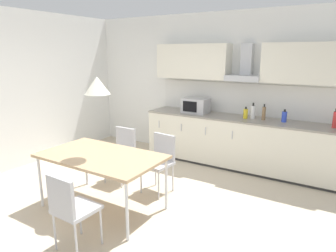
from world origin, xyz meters
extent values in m
cube|color=beige|center=(0.00, 0.00, -0.01)|extent=(7.98, 7.22, 0.02)
cube|color=white|center=(0.00, 2.46, 1.40)|extent=(6.39, 0.10, 2.80)
cube|color=white|center=(-2.71, 0.00, 1.40)|extent=(0.10, 5.77, 2.80)
cube|color=#333333|center=(0.74, 2.08, 0.03)|extent=(3.36, 0.60, 0.05)
cube|color=silver|center=(0.74, 2.08, 0.47)|extent=(3.50, 0.66, 0.85)
cube|color=gray|center=(0.74, 2.08, 0.91)|extent=(3.52, 0.68, 0.03)
cube|color=silver|center=(-0.76, 1.74, 0.68)|extent=(0.01, 0.01, 0.14)
cube|color=silver|center=(-0.26, 1.74, 0.68)|extent=(0.01, 0.01, 0.14)
cube|color=silver|center=(0.24, 1.74, 0.68)|extent=(0.01, 0.01, 0.14)
cube|color=silver|center=(0.74, 1.74, 0.68)|extent=(0.01, 0.01, 0.14)
cube|color=silver|center=(0.74, 2.39, 1.22)|extent=(3.50, 0.02, 0.58)
cube|color=silver|center=(-0.29, 2.24, 1.89)|extent=(1.44, 0.34, 0.65)
cube|color=silver|center=(1.76, 2.24, 1.89)|extent=(1.44, 0.34, 0.65)
cube|color=#B7BABF|center=(0.74, 2.22, 1.62)|extent=(0.61, 0.40, 0.10)
cube|color=#B7BABF|center=(0.74, 2.33, 1.92)|extent=(0.20, 0.16, 0.60)
cube|color=#ADADB2|center=(-0.14, 2.08, 1.07)|extent=(0.48, 0.34, 0.28)
cube|color=black|center=(-0.18, 1.90, 1.07)|extent=(0.29, 0.01, 0.20)
cylinder|color=brown|center=(1.15, 2.10, 1.04)|extent=(0.06, 0.06, 0.23)
cylinder|color=black|center=(1.15, 2.10, 1.18)|extent=(0.02, 0.02, 0.05)
cylinder|color=yellow|center=(0.85, 2.06, 1.01)|extent=(0.08, 0.08, 0.17)
cylinder|color=black|center=(0.85, 2.06, 1.11)|extent=(0.03, 0.03, 0.04)
cylinder|color=red|center=(2.23, 2.11, 1.05)|extent=(0.07, 0.07, 0.25)
cylinder|color=black|center=(2.23, 2.11, 1.21)|extent=(0.03, 0.03, 0.06)
cylinder|color=blue|center=(1.48, 2.12, 1.01)|extent=(0.08, 0.08, 0.18)
cylinder|color=black|center=(1.48, 2.12, 1.12)|extent=(0.03, 0.03, 0.04)
cylinder|color=white|center=(0.96, 2.10, 1.04)|extent=(0.08, 0.08, 0.23)
cylinder|color=black|center=(0.96, 2.10, 1.18)|extent=(0.03, 0.03, 0.05)
cube|color=tan|center=(-0.31, -0.34, 0.74)|extent=(1.61, 0.94, 0.04)
cylinder|color=silver|center=(-1.06, -0.75, 0.36)|extent=(0.04, 0.04, 0.72)
cylinder|color=silver|center=(0.43, -0.75, 0.36)|extent=(0.04, 0.04, 0.72)
cylinder|color=silver|center=(-1.06, 0.07, 0.36)|extent=(0.04, 0.04, 0.72)
cylinder|color=silver|center=(0.43, 0.07, 0.36)|extent=(0.04, 0.04, 0.72)
cube|color=#B2B2B7|center=(0.05, 0.43, 0.45)|extent=(0.44, 0.44, 0.04)
cube|color=#B2B2B7|center=(0.07, 0.61, 0.67)|extent=(0.38, 0.08, 0.40)
cylinder|color=silver|center=(0.20, 0.24, 0.21)|extent=(0.02, 0.02, 0.43)
cylinder|color=silver|center=(-0.14, 0.28, 0.21)|extent=(0.02, 0.02, 0.43)
cylinder|color=silver|center=(0.24, 0.58, 0.21)|extent=(0.02, 0.02, 0.43)
cylinder|color=silver|center=(-0.10, 0.62, 0.21)|extent=(0.02, 0.02, 0.43)
cube|color=#B2B2B7|center=(0.05, -1.11, 0.45)|extent=(0.42, 0.42, 0.04)
cube|color=#B2B2B7|center=(0.04, -1.29, 0.67)|extent=(0.38, 0.06, 0.40)
cylinder|color=silver|center=(-0.11, -0.94, 0.21)|extent=(0.02, 0.02, 0.43)
cylinder|color=silver|center=(0.23, -0.95, 0.21)|extent=(0.02, 0.02, 0.43)
cylinder|color=silver|center=(-0.13, -1.28, 0.21)|extent=(0.02, 0.02, 0.43)
cylinder|color=silver|center=(0.21, -1.29, 0.21)|extent=(0.02, 0.02, 0.43)
cube|color=#B2B2B7|center=(-0.68, 0.43, 0.45)|extent=(0.41, 0.41, 0.04)
cube|color=#B2B2B7|center=(-0.68, 0.61, 0.67)|extent=(0.38, 0.05, 0.40)
cylinder|color=silver|center=(-0.50, 0.26, 0.21)|extent=(0.02, 0.02, 0.43)
cylinder|color=silver|center=(-0.84, 0.25, 0.21)|extent=(0.02, 0.02, 0.43)
cylinder|color=silver|center=(-0.51, 0.60, 0.21)|extent=(0.02, 0.02, 0.43)
cylinder|color=silver|center=(-0.85, 0.59, 0.21)|extent=(0.02, 0.02, 0.43)
cone|color=silver|center=(-0.31, -0.34, 1.66)|extent=(0.32, 0.32, 0.22)
camera|label=1|loc=(2.36, -3.05, 2.06)|focal=32.00mm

